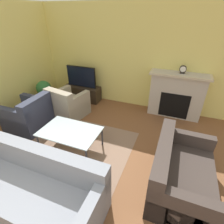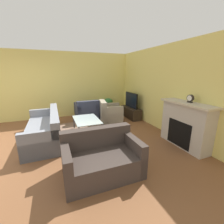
% 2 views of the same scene
% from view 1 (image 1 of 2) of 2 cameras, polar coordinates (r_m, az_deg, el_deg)
% --- Properties ---
extents(wall_back, '(7.89, 0.06, 2.70)m').
position_cam_1_polar(wall_back, '(5.04, 4.06, 17.20)').
color(wall_back, '#EADB72').
rests_on(wall_back, ground_plane).
extents(area_rug, '(2.36, 1.95, 0.00)m').
position_cam_1_polar(area_rug, '(3.83, -12.64, -11.10)').
color(area_rug, '#896B56').
rests_on(area_rug, ground_plane).
extents(fireplace, '(1.43, 0.45, 1.17)m').
position_cam_1_polar(fireplace, '(4.83, 20.21, 5.47)').
color(fireplace, '#BCB2A3').
rests_on(fireplace, ground_plane).
extents(tv_stand, '(1.12, 0.40, 0.45)m').
position_cam_1_polar(tv_stand, '(5.62, -9.50, 6.16)').
color(tv_stand, '#2D2319').
rests_on(tv_stand, ground_plane).
extents(tv, '(0.93, 0.06, 0.62)m').
position_cam_1_polar(tv, '(5.43, -9.99, 11.27)').
color(tv, black).
rests_on(tv, tv_stand).
extents(couch_sectional, '(2.29, 0.87, 0.82)m').
position_cam_1_polar(couch_sectional, '(2.99, -25.77, -21.26)').
color(couch_sectional, gray).
rests_on(couch_sectional, ground_plane).
extents(couch_loveseat, '(0.88, 1.41, 0.82)m').
position_cam_1_polar(couch_loveseat, '(3.06, 21.14, -18.46)').
color(couch_loveseat, '#3D332D').
rests_on(couch_loveseat, ground_plane).
extents(armchair_by_window, '(0.87, 0.87, 0.82)m').
position_cam_1_polar(armchair_by_window, '(4.62, -25.47, -1.23)').
color(armchair_by_window, '#33384C').
rests_on(armchair_by_window, ground_plane).
extents(armchair_accent, '(0.95, 0.95, 0.82)m').
position_cam_1_polar(armchair_accent, '(4.77, -14.18, 2.02)').
color(armchair_accent, '#9E937F').
rests_on(armchair_accent, ground_plane).
extents(coffee_table, '(1.16, 0.75, 0.44)m').
position_cam_1_polar(coffee_table, '(3.57, -13.54, -6.42)').
color(coffee_table, '#333338').
rests_on(coffee_table, ground_plane).
extents(potted_plant, '(0.43, 0.43, 0.74)m').
position_cam_1_polar(potted_plant, '(5.51, -21.26, 6.65)').
color(potted_plant, beige).
rests_on(potted_plant, ground_plane).
extents(mantel_clock, '(0.16, 0.07, 0.19)m').
position_cam_1_polar(mantel_clock, '(4.61, 22.16, 12.79)').
color(mantel_clock, '#28231E').
rests_on(mantel_clock, fireplace).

